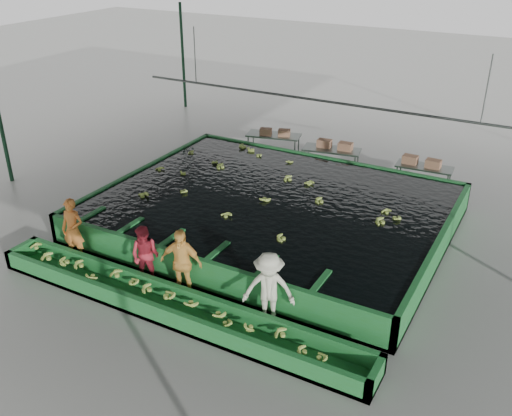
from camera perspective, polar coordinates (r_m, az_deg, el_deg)
The scene contains 21 objects.
ground at distance 16.21m, azimuth -0.86°, elevation -3.86°, with size 80.00×80.00×0.00m, color gray.
shed_roof at distance 14.37m, azimuth -0.99°, elevation 13.66°, with size 20.00×22.00×0.04m, color slate.
shed_posts at distance 15.11m, azimuth -0.92°, elevation 4.37°, with size 20.00×22.00×5.00m, color black, non-canonical shape.
flotation_tank at distance 17.16m, azimuth 1.62°, elevation -0.35°, with size 10.00×8.00×0.90m, color #1F6B2E, non-canonical shape.
tank_water at distance 16.98m, azimuth 1.63°, elevation 0.85°, with size 9.70×7.70×0.00m, color black.
sorting_trough at distance 13.57m, azimuth -8.52°, elevation -9.59°, with size 10.00×1.00×0.50m, color #1F6B2E, non-canonical shape.
cableway_rail at distance 19.22m, azimuth 6.61°, elevation 10.60°, with size 0.08×0.08×14.00m, color #59605B.
rail_hanger_left at distance 21.33m, azimuth -6.13°, elevation 14.95°, with size 0.04×0.04×2.00m, color #59605B.
rail_hanger_right at distance 17.76m, azimuth 22.08°, elevation 10.92°, with size 0.04×0.04×2.00m, color #59605B.
worker_a at distance 16.00m, azimuth -17.83°, elevation -2.08°, with size 0.64×0.42×1.76m, color orange.
worker_b at distance 14.52m, azimuth -11.01°, elevation -4.68°, with size 0.77×0.60×1.57m, color #AD2534.
worker_c at distance 13.85m, azimuth -7.50°, elevation -5.45°, with size 1.06×0.44×1.81m, color #FFBE55.
worker_d at distance 12.77m, azimuth 1.28°, elevation -8.17°, with size 1.18×0.68×1.83m, color beige.
packing_table_left at distance 22.40m, azimuth 1.76°, elevation 6.24°, with size 2.06×0.82×0.94m, color #59605B, non-canonical shape.
packing_table_mid at distance 21.08m, azimuth 7.51°, elevation 4.71°, with size 2.05×0.82×0.93m, color #59605B, non-canonical shape.
packing_table_right at distance 20.37m, azimuth 16.35°, elevation 2.93°, with size 1.88×0.75×0.85m, color #59605B, non-canonical shape.
box_stack_left at distance 22.14m, azimuth 1.90°, elevation 7.28°, with size 1.16×0.32×0.25m, color #906247, non-canonical shape.
box_stack_mid at distance 20.95m, azimuth 7.86°, elevation 5.92°, with size 1.29×0.36×0.28m, color #906247, non-canonical shape.
box_stack_right at distance 20.25m, azimuth 16.18°, elevation 4.12°, with size 1.29×0.36×0.28m, color #906247, non-canonical shape.
floating_bananas at distance 17.63m, azimuth 2.83°, elevation 1.83°, with size 9.00×6.13×0.12m, color #9EBB48, non-canonical shape.
trough_bananas at distance 13.48m, azimuth -8.56°, elevation -9.07°, with size 8.34×0.56×0.11m, color #9EBB48, non-canonical shape.
Camera 1 is at (6.99, -12.15, 8.14)m, focal length 40.00 mm.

